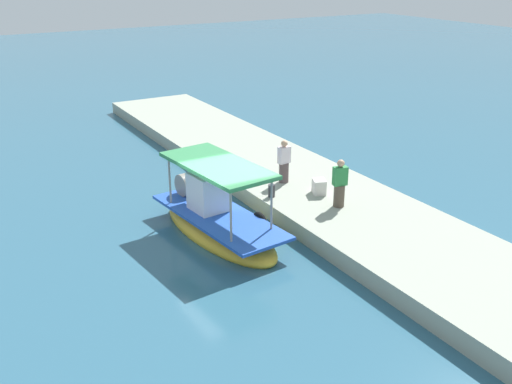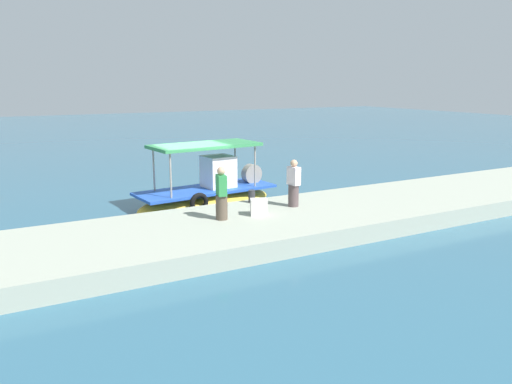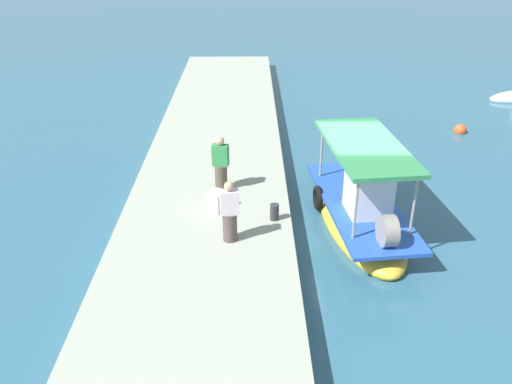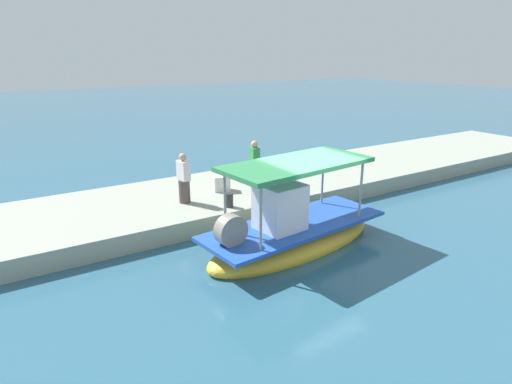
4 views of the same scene
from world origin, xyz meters
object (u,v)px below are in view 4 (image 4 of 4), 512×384
main_fishing_boat (292,232)px  fisherman_by_crate (184,180)px  fisherman_near_bollard (254,166)px  mooring_bollard (229,200)px  cargo_crate (222,183)px

main_fishing_boat → fisherman_by_crate: size_ratio=3.60×
fisherman_by_crate → main_fishing_boat: bearing=114.5°
fisherman_near_bollard → fisherman_by_crate: bearing=7.1°
fisherman_near_bollard → mooring_bollard: fisherman_near_bollard is taller
main_fishing_boat → cargo_crate: bearing=-89.5°
mooring_bollard → fisherman_by_crate: bearing=-48.9°
fisherman_near_bollard → mooring_bollard: bearing=39.0°
fisherman_near_bollard → mooring_bollard: 2.44m
mooring_bollard → cargo_crate: (-0.59, -1.60, 0.04)m
main_fishing_boat → fisherman_near_bollard: main_fishing_boat is taller
fisherman_by_crate → mooring_bollard: size_ratio=3.61×
fisherman_near_bollard → fisherman_by_crate: 2.88m
fisherman_by_crate → cargo_crate: 1.72m
mooring_bollard → cargo_crate: bearing=-110.4°
fisherman_near_bollard → mooring_bollard: (1.86, 1.50, -0.52)m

